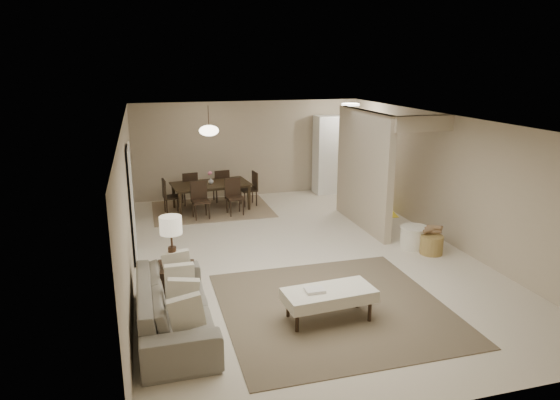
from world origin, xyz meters
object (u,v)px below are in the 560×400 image
object	(u,v)px
ottoman_bench	(329,296)
sofa	(174,306)
side_table	(174,285)
round_pouf	(414,237)
dining_table	(211,197)
wicker_basket	(431,245)
pantry_cabinet	(336,154)

from	to	relation	value
ottoman_bench	sofa	bearing A→B (deg)	167.59
sofa	side_table	world-z (taller)	sofa
side_table	sofa	bearing A→B (deg)	-93.69
round_pouf	dining_table	bearing A→B (deg)	132.99
wicker_basket	dining_table	world-z (taller)	dining_table
ottoman_bench	dining_table	world-z (taller)	dining_table
pantry_cabinet	round_pouf	xyz separation A→B (m)	(-0.14, -4.44, -0.84)
sofa	ottoman_bench	distance (m)	2.09
pantry_cabinet	dining_table	xyz separation A→B (m)	(-3.54, -0.80, -0.73)
pantry_cabinet	round_pouf	size ratio (longest dim) A/B	3.92
sofa	round_pouf	bearing A→B (deg)	-68.20
dining_table	wicker_basket	bearing A→B (deg)	-54.77
round_pouf	side_table	bearing A→B (deg)	-166.42
wicker_basket	dining_table	bearing A→B (deg)	131.41
round_pouf	wicker_basket	distance (m)	0.41
ottoman_bench	dining_table	distance (m)	5.88
round_pouf	ottoman_bench	bearing A→B (deg)	-139.78
ottoman_bench	round_pouf	world-z (taller)	ottoman_bench
ottoman_bench	round_pouf	size ratio (longest dim) A/B	2.42
side_table	round_pouf	world-z (taller)	side_table
pantry_cabinet	wicker_basket	bearing A→B (deg)	-89.94
wicker_basket	sofa	bearing A→B (deg)	-162.55
sofa	pantry_cabinet	bearing A→B (deg)	-37.47
sofa	round_pouf	distance (m)	5.03
pantry_cabinet	ottoman_bench	xyz separation A→B (m)	(-2.73, -6.63, -0.69)
side_table	dining_table	world-z (taller)	dining_table
round_pouf	dining_table	size ratio (longest dim) A/B	0.29
pantry_cabinet	dining_table	bearing A→B (deg)	-167.27
sofa	wicker_basket	bearing A→B (deg)	-72.83
dining_table	ottoman_bench	bearing A→B (deg)	-88.33
round_pouf	dining_table	distance (m)	4.98
round_pouf	wicker_basket	xyz separation A→B (m)	(0.15, -0.38, -0.03)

